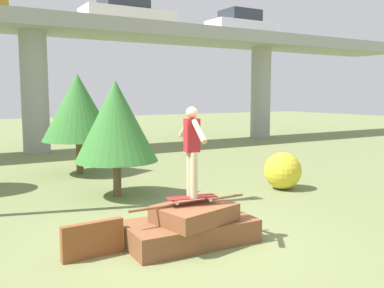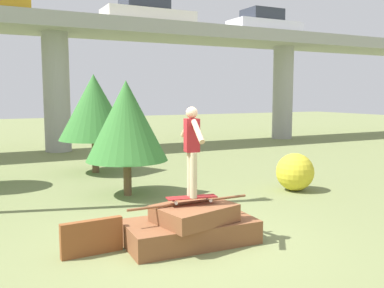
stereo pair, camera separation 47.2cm
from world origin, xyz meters
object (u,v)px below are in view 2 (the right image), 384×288
object	(u,v)px
car_on_overpass_right	(148,15)
tree_behind_left	(94,107)
skater	(192,146)
skateboard	(192,198)
bush_yellow_flowering	(295,172)
tree_mid_back	(127,121)
car_on_overpass_left	(264,25)

from	to	relation	value
car_on_overpass_right	tree_behind_left	bearing A→B (deg)	-124.15
tree_behind_left	skater	bearing A→B (deg)	-91.51
skateboard	bush_yellow_flowering	world-z (taller)	bush_yellow_flowering
skater	tree_behind_left	distance (m)	7.19
car_on_overpass_right	tree_behind_left	size ratio (longest dim) A/B	1.39
tree_mid_back	car_on_overpass_right	bearing A→B (deg)	66.14
skater	skateboard	bearing A→B (deg)	97.13
skater	car_on_overpass_left	size ratio (longest dim) A/B	0.37
skater	car_on_overpass_left	xyz separation A→B (m)	(10.98, 13.20, 4.55)
skater	tree_mid_back	world-z (taller)	tree_mid_back
car_on_overpass_left	bush_yellow_flowering	size ratio (longest dim) A/B	4.08
tree_mid_back	bush_yellow_flowering	size ratio (longest dim) A/B	2.90
tree_mid_back	skater	bearing A→B (deg)	-91.96
skateboard	bush_yellow_flowering	xyz separation A→B (m)	(4.13, 2.33, -0.30)
car_on_overpass_left	car_on_overpass_right	xyz separation A→B (m)	(-6.65, 0.08, -0.00)
car_on_overpass_right	tree_behind_left	world-z (taller)	car_on_overpass_right
car_on_overpass_left	tree_mid_back	distance (m)	15.02
skateboard	car_on_overpass_left	size ratio (longest dim) A/B	0.22
tree_behind_left	bush_yellow_flowering	xyz separation A→B (m)	(3.94, -4.84, -1.58)
car_on_overpass_left	bush_yellow_flowering	xyz separation A→B (m)	(-6.85, -10.87, -5.70)
car_on_overpass_right	skater	bearing A→B (deg)	-108.07
car_on_overpass_left	car_on_overpass_right	size ratio (longest dim) A/B	0.92
car_on_overpass_right	bush_yellow_flowering	xyz separation A→B (m)	(-0.20, -10.96, -5.70)
skateboard	tree_mid_back	xyz separation A→B (m)	(0.13, 3.78, 1.04)
tree_behind_left	tree_mid_back	xyz separation A→B (m)	(-0.06, -3.39, -0.23)
car_on_overpass_left	bush_yellow_flowering	bearing A→B (deg)	-122.22
car_on_overpass_left	skateboard	bearing A→B (deg)	-129.76
skater	tree_behind_left	world-z (taller)	tree_behind_left
skateboard	tree_mid_back	world-z (taller)	tree_mid_back
skateboard	skater	world-z (taller)	skater
skateboard	car_on_overpass_right	world-z (taller)	car_on_overpass_right
tree_behind_left	tree_mid_back	bearing A→B (deg)	-91.01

